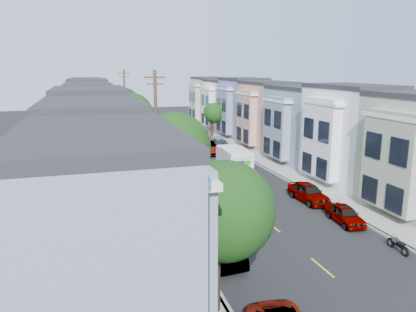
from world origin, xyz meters
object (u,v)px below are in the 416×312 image
parked_right_a (345,215)px  parked_left_b (219,247)px  parked_left_c (176,190)px  parked_right_d (203,134)px  utility_pole_near (156,135)px  parked_left_d (158,165)px  parked_right_c (221,144)px  tree_far_r (214,113)px  motorcycle (398,245)px  utility_pole_far (125,106)px  lead_sedan (209,148)px  tree_d (132,113)px  fedex_truck (234,161)px  tree_e (123,104)px  parked_right_b (309,193)px  tree_a (222,212)px  tree_c (147,135)px  tree_b (173,149)px

parked_right_a → parked_left_b: bearing=-159.5°
parked_left_c → parked_right_d: (9.80, 26.72, -0.09)m
utility_pole_near → parked_left_c: 4.64m
utility_pole_near → parked_left_d: bearing=80.3°
parked_right_d → parked_right_c: bearing=-85.4°
parked_left_c → parked_left_d: 8.82m
tree_far_r → motorcycle: bearing=-92.4°
utility_pole_far → parked_left_d: size_ratio=2.29×
utility_pole_near → lead_sedan: bearing=59.9°
tree_d → parked_right_c: tree_d is taller
parked_left_d → utility_pole_near: bearing=-105.3°
lead_sedan → motorcycle: lead_sedan is taller
fedex_truck → tree_far_r: bearing=81.6°
parked_left_d → parked_left_c: bearing=-95.6°
utility_pole_far → parked_left_d: 18.36m
tree_e → motorcycle: 44.51m
fedex_truck → parked_right_d: size_ratio=1.26×
parked_left_d → tree_e: bearing=88.2°
tree_e → parked_right_d: size_ratio=1.67×
utility_pole_far → parked_right_b: 32.48m
lead_sedan → parked_right_a: size_ratio=1.42×
tree_a → tree_e: tree_e is taller
tree_c → utility_pole_near: (0.00, -5.50, 0.79)m
parked_left_b → parked_right_b: parked_left_b is taller
tree_a → parked_right_a: bearing=32.9°
parked_left_c → parked_right_c: (9.80, 18.33, -0.11)m
tree_a → tree_c: (-0.00, 21.69, -0.19)m
lead_sedan → parked_left_c: 17.94m
tree_far_r → parked_left_b: tree_far_r is taller
lead_sedan → utility_pole_near: bearing=-119.6°
fedex_truck → parked_left_d: (-6.85, 3.44, -0.80)m
fedex_truck → parked_right_a: bearing=-73.8°
parked_right_d → tree_a: bearing=-100.3°
parked_right_c → parked_right_d: bearing=90.4°
utility_pole_near → tree_c: bearing=90.0°
parked_left_d → parked_right_d: size_ratio=0.96×
tree_e → parked_left_d: (1.40, -20.98, -4.45)m
utility_pole_far → motorcycle: 41.43m
parked_right_c → utility_pole_near: bearing=-121.9°
parked_right_a → tree_a: bearing=-141.4°
tree_b → lead_sedan: size_ratio=1.42×
parked_left_b → parked_right_c: parked_left_b is taller
tree_a → utility_pole_far: size_ratio=0.67×
tree_c → tree_b: bearing=-90.0°
utility_pole_near → parked_right_b: utility_pole_near is taller
tree_e → parked_right_a: (11.20, -38.14, -4.56)m
parked_left_c → motorcycle: size_ratio=3.02×
tree_far_r → utility_pole_far: (-13.20, -1.18, 1.55)m
tree_a → utility_pole_far: 42.19m
parked_right_b → parked_left_b: bearing=-144.8°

